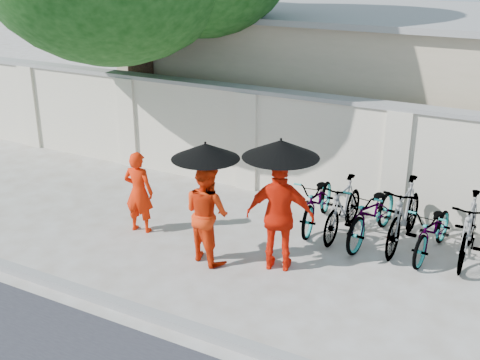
% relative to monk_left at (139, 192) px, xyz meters
% --- Properties ---
extents(ground, '(80.00, 80.00, 0.00)m').
position_rel_monk_left_xyz_m(ground, '(1.70, -0.42, -0.72)').
color(ground, '#B9B9B9').
extents(kerb, '(40.00, 0.16, 0.12)m').
position_rel_monk_left_xyz_m(kerb, '(1.70, -2.12, -0.66)').
color(kerb, gray).
rests_on(kerb, ground).
extents(compound_wall, '(20.00, 0.30, 2.00)m').
position_rel_monk_left_xyz_m(compound_wall, '(2.70, 2.78, 0.28)').
color(compound_wall, beige).
rests_on(compound_wall, ground).
extents(building_behind, '(14.00, 6.00, 3.20)m').
position_rel_monk_left_xyz_m(building_behind, '(3.70, 6.58, 0.88)').
color(building_behind, '#B8A78C').
rests_on(building_behind, ground).
extents(monk_left, '(0.58, 0.43, 1.45)m').
position_rel_monk_left_xyz_m(monk_left, '(0.00, 0.00, 0.00)').
color(monk_left, red).
rests_on(monk_left, ground).
extents(monk_center, '(0.93, 0.83, 1.60)m').
position_rel_monk_left_xyz_m(monk_center, '(1.57, -0.33, 0.08)').
color(monk_center, red).
rests_on(monk_center, ground).
extents(parasol_center, '(1.03, 1.03, 1.04)m').
position_rel_monk_left_xyz_m(parasol_center, '(1.62, -0.41, 1.11)').
color(parasol_center, black).
rests_on(parasol_center, ground).
extents(monk_right, '(1.11, 0.70, 1.75)m').
position_rel_monk_left_xyz_m(monk_right, '(2.69, -0.06, 0.15)').
color(monk_right, red).
rests_on(monk_right, ground).
extents(parasol_right, '(1.12, 1.12, 1.10)m').
position_rel_monk_left_xyz_m(parasol_right, '(2.71, -0.14, 1.24)').
color(parasol_right, black).
rests_on(parasol_right, ground).
extents(bike_0, '(0.82, 1.85, 0.94)m').
position_rel_monk_left_xyz_m(bike_0, '(2.64, 1.66, -0.25)').
color(bike_0, slate).
rests_on(bike_0, ground).
extents(bike_1, '(0.52, 1.69, 1.01)m').
position_rel_monk_left_xyz_m(bike_1, '(3.15, 1.52, -0.22)').
color(bike_1, slate).
rests_on(bike_1, ground).
extents(bike_2, '(0.85, 1.95, 0.99)m').
position_rel_monk_left_xyz_m(bike_2, '(3.65, 1.56, -0.23)').
color(bike_2, slate).
rests_on(bike_2, ground).
extents(bike_3, '(0.58, 1.88, 1.12)m').
position_rel_monk_left_xyz_m(bike_3, '(4.16, 1.60, -0.16)').
color(bike_3, slate).
rests_on(bike_3, ground).
extents(bike_4, '(0.75, 1.71, 0.87)m').
position_rel_monk_left_xyz_m(bike_4, '(4.66, 1.49, -0.29)').
color(bike_4, slate).
rests_on(bike_4, ground).
extents(bike_5, '(0.54, 1.77, 1.06)m').
position_rel_monk_left_xyz_m(bike_5, '(5.17, 1.61, -0.19)').
color(bike_5, slate).
rests_on(bike_5, ground).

